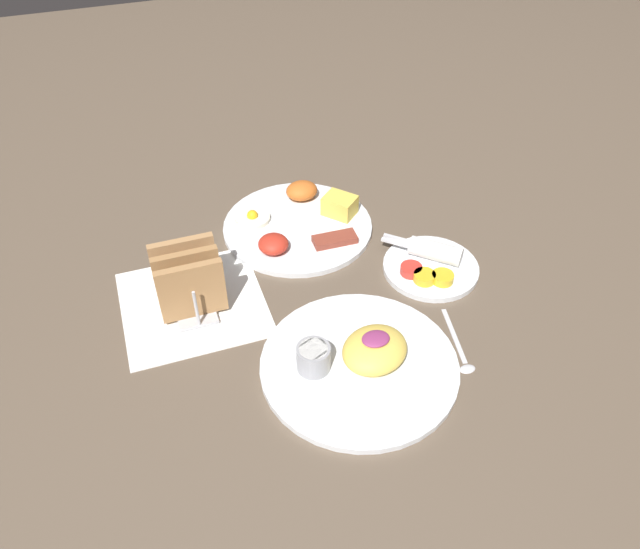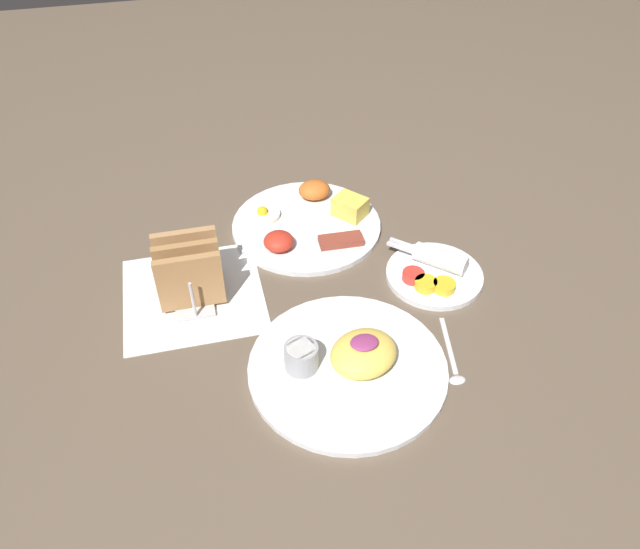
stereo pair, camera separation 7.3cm
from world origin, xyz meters
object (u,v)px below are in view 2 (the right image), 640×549
at_px(plate_condiments, 434,272).
at_px(toast_rack, 189,271).
at_px(plate_breakfast, 308,221).
at_px(plate_foreground, 349,363).

height_order(plate_condiments, toast_rack, toast_rack).
bearing_deg(plate_condiments, toast_rack, 172.72).
relative_size(plate_breakfast, plate_foreground, 0.95).
distance_m(plate_breakfast, toast_rack, 0.26).
height_order(plate_foreground, toast_rack, toast_rack).
distance_m(plate_breakfast, plate_foreground, 0.34).
height_order(plate_breakfast, toast_rack, toast_rack).
xyz_separation_m(plate_condiments, plate_foreground, (-0.19, -0.16, 0.00)).
bearing_deg(plate_condiments, plate_foreground, -140.67).
distance_m(plate_condiments, plate_foreground, 0.25).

